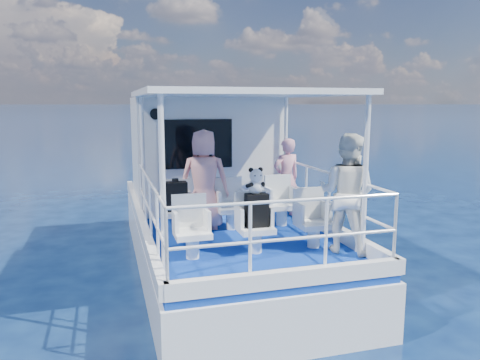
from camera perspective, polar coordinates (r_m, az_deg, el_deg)
The scene contains 20 objects.
ground at distance 8.02m, azimuth -0.64°, elevation -12.55°, with size 2000.00×2000.00×0.00m, color #08183C.
hull at distance 8.92m, azimuth -2.38°, elevation -10.23°, with size 3.00×7.00×1.60m, color white.
deck at distance 8.68m, azimuth -2.42°, elevation -4.94°, with size 2.90×6.90×0.10m, color navy.
cabin at distance 9.73m, azimuth -4.28°, elevation 3.49°, with size 2.85×2.00×2.20m, color white.
canopy at distance 7.25m, azimuth -0.26°, elevation 10.53°, with size 3.00×3.20×0.08m, color white.
canopy_posts at distance 7.27m, azimuth -0.15°, elevation 1.51°, with size 2.77×2.97×2.20m.
railings at distance 7.07m, azimuth 0.58°, elevation -3.66°, with size 2.84×3.59×1.00m, color white, non-canonical shape.
seat_port_fwd at distance 7.69m, azimuth -7.56°, elevation -5.04°, with size 0.48×0.46×0.38m, color white.
seat_center_fwd at distance 7.87m, azimuth -1.05°, elevation -4.63°, with size 0.48×0.46×0.38m, color white.
seat_stbd_fwd at distance 8.14m, azimuth 5.10°, elevation -4.19°, with size 0.48×0.46×0.38m, color white.
seat_port_aft at distance 6.45m, azimuth -5.82°, elevation -7.83°, with size 0.48×0.46×0.38m, color white.
seat_center_aft at distance 6.66m, azimuth 1.88°, elevation -7.23°, with size 0.48×0.46×0.38m, color white.
seat_stbd_aft at distance 6.98m, azimuth 8.97°, elevation -6.57°, with size 0.48×0.46×0.38m, color white.
passenger_port_fwd at distance 7.79m, azimuth -4.39°, elevation 0.05°, with size 0.62×0.45×1.67m, color pink.
passenger_stbd_fwd at distance 8.68m, azimuth 5.67°, elevation 0.28°, with size 0.53×0.35×1.46m, color pink.
passenger_stbd_aft at distance 6.73m, azimuth 12.88°, elevation -1.58°, with size 0.82×0.64×1.69m, color white.
backpack_port at distance 7.57m, azimuth -7.82°, elevation -1.98°, with size 0.36×0.20×0.47m, color black.
backpack_center at distance 6.54m, azimuth 2.03°, elevation -3.71°, with size 0.31×0.18×0.47m, color black.
compact_camera at distance 7.51m, azimuth -7.91°, elevation -0.03°, with size 0.10×0.06×0.06m, color black.
panda at distance 6.47m, azimuth 1.92°, elevation -0.09°, with size 0.24×0.20×0.36m, color silver, non-canonical shape.
Camera 1 is at (-1.97, -7.17, 2.99)m, focal length 35.00 mm.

